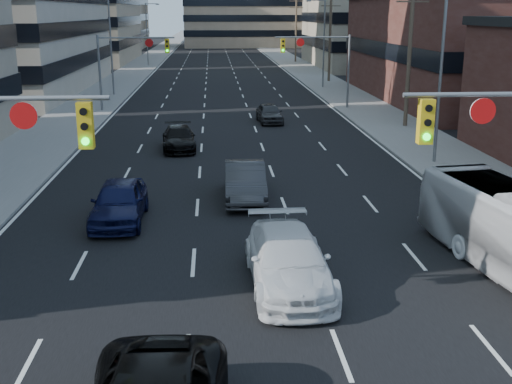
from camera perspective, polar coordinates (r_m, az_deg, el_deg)
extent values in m
cube|color=black|center=(137.45, -3.50, 12.45)|extent=(18.00, 300.00, 0.02)
cube|color=slate|center=(137.84, -8.40, 12.35)|extent=(5.00, 300.00, 0.15)
cube|color=slate|center=(138.02, 1.40, 12.51)|extent=(5.00, 300.00, 0.15)
cube|color=gray|center=(109.65, -16.53, 15.22)|extent=(20.00, 30.00, 16.00)
cube|color=#472119|center=(62.57, 20.22, 11.80)|extent=(20.00, 30.00, 9.00)
cube|color=gray|center=(98.74, 11.85, 14.96)|extent=(22.00, 28.00, 14.00)
cube|color=#ADA089|center=(149.69, -14.82, 16.07)|extent=(24.00, 24.00, 20.00)
cube|color=gray|center=(141.18, 10.01, 14.77)|extent=(22.00, 22.00, 12.00)
cube|color=gold|center=(15.74, -14.91, 5.74)|extent=(0.35, 0.28, 1.10)
cylinder|color=black|center=(15.53, -15.11, 6.91)|extent=(0.18, 0.06, 0.18)
cylinder|color=black|center=(15.58, -15.02, 5.64)|extent=(0.18, 0.06, 0.18)
cylinder|color=#0CE526|center=(15.64, -14.93, 4.38)|extent=(0.18, 0.06, 0.18)
cylinder|color=white|center=(16.00, -19.95, 6.39)|extent=(0.64, 0.06, 0.64)
cube|color=gold|center=(16.30, 14.85, 6.07)|extent=(0.35, 0.28, 1.10)
cylinder|color=black|center=(16.10, 15.11, 7.20)|extent=(0.18, 0.06, 0.18)
cylinder|color=black|center=(16.15, 15.02, 5.98)|extent=(0.18, 0.06, 0.18)
cylinder|color=#0CE526|center=(16.21, 14.94, 4.76)|extent=(0.18, 0.06, 0.18)
cylinder|color=white|center=(16.73, 19.52, 6.80)|extent=(0.64, 0.06, 0.64)
cylinder|color=slate|center=(53.20, -13.72, 10.16)|extent=(0.18, 0.18, 6.00)
cylinder|color=slate|center=(52.60, -10.61, 13.34)|extent=(6.00, 0.12, 0.12)
cube|color=gold|center=(52.41, -7.90, 12.73)|extent=(0.35, 0.28, 1.10)
cylinder|color=black|center=(52.24, -7.93, 13.11)|extent=(0.18, 0.06, 0.18)
cylinder|color=black|center=(52.25, -7.92, 12.72)|extent=(0.18, 0.06, 0.18)
cylinder|color=#0CE526|center=(52.27, -7.90, 12.34)|extent=(0.18, 0.06, 0.18)
cylinder|color=white|center=(52.48, -9.48, 12.95)|extent=(0.64, 0.06, 0.64)
cylinder|color=slate|center=(53.60, 8.22, 10.48)|extent=(0.18, 0.18, 6.00)
cylinder|color=slate|center=(52.89, 5.07, 13.55)|extent=(6.00, 0.12, 0.12)
cube|color=gold|center=(52.60, 2.40, 12.87)|extent=(0.35, 0.28, 1.10)
cylinder|color=black|center=(52.43, 2.43, 13.25)|extent=(0.18, 0.06, 0.18)
cylinder|color=black|center=(52.44, 2.42, 12.87)|extent=(0.18, 0.06, 0.18)
cylinder|color=#0CE526|center=(52.46, 2.42, 12.48)|extent=(0.18, 0.06, 0.18)
cylinder|color=white|center=(52.73, 3.96, 13.13)|extent=(0.64, 0.06, 0.64)
cylinder|color=#4C3D2D|center=(45.28, 13.52, 12.46)|extent=(0.28, 0.28, 11.00)
cube|color=#4C3D2D|center=(45.23, 13.77, 16.12)|extent=(2.20, 0.10, 0.10)
cylinder|color=#4C3D2D|center=(74.46, 6.60, 13.88)|extent=(0.28, 0.28, 11.00)
cube|color=#4C3D2D|center=(74.43, 6.68, 16.11)|extent=(2.20, 0.10, 0.10)
cylinder|color=#4C3D2D|center=(104.11, 3.57, 14.44)|extent=(0.28, 0.28, 11.00)
cube|color=#4C3D2D|center=(104.10, 3.61, 16.59)|extent=(2.20, 0.10, 0.10)
cube|color=#4C3D2D|center=(104.09, 3.60, 16.04)|extent=(2.20, 0.10, 0.10)
cylinder|color=slate|center=(63.02, -12.76, 12.39)|extent=(0.16, 0.16, 9.00)
cube|color=slate|center=(62.72, -11.40, 16.40)|extent=(0.50, 0.22, 0.14)
cylinder|color=slate|center=(97.74, -9.67, 13.59)|extent=(0.16, 0.16, 9.00)
cylinder|color=slate|center=(97.61, -9.25, 16.19)|extent=(1.80, 0.10, 0.10)
cube|color=slate|center=(97.54, -8.76, 16.17)|extent=(0.50, 0.22, 0.14)
cylinder|color=slate|center=(34.40, 16.07, 9.71)|extent=(0.16, 0.16, 9.00)
cylinder|color=slate|center=(68.30, 6.05, 12.90)|extent=(0.16, 0.16, 9.00)
cylinder|color=slate|center=(68.09, 5.39, 16.62)|extent=(1.80, 0.10, 0.10)
cube|color=slate|center=(67.96, 4.69, 16.57)|extent=(0.50, 0.22, 0.14)
imported|color=silver|center=(18.68, 2.89, -6.08)|extent=(2.40, 5.59, 1.61)
imported|color=#0D1034|center=(24.83, -12.08, -0.85)|extent=(1.91, 4.73, 1.61)
imported|color=#2F2F31|center=(27.17, -0.98, 0.92)|extent=(1.77, 4.87, 1.59)
imported|color=black|center=(37.61, -6.88, 4.76)|extent=(2.19, 4.72, 1.34)
imported|color=#313133|center=(46.66, 1.20, 7.03)|extent=(1.92, 4.19, 1.39)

